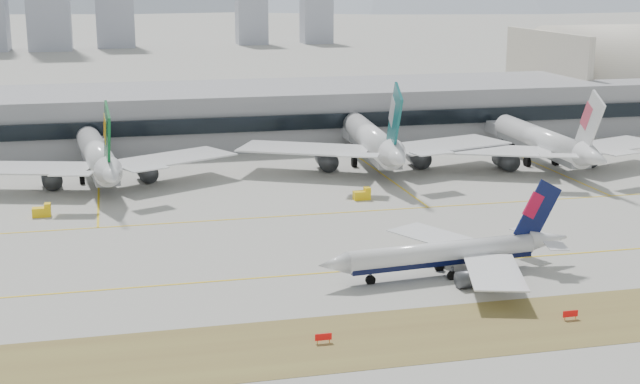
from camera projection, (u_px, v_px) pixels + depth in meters
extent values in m
plane|color=#9B9A91|center=(313.00, 264.00, 145.83)|extent=(3000.00, 3000.00, 0.00)
cube|color=brown|center=(368.00, 339.00, 115.58)|extent=(360.00, 18.00, 0.06)
cube|color=yellow|center=(320.00, 273.00, 141.10)|extent=(360.00, 0.45, 0.04)
cube|color=yellow|center=(279.00, 216.00, 174.18)|extent=(360.00, 0.45, 0.04)
cylinder|color=white|center=(441.00, 253.00, 139.14)|extent=(31.44, 6.28, 3.42)
cube|color=black|center=(441.00, 258.00, 139.36)|extent=(30.77, 5.71, 1.54)
cone|color=white|center=(333.00, 264.00, 133.56)|extent=(5.07, 3.84, 3.42)
cone|color=white|center=(547.00, 239.00, 144.96)|extent=(7.23, 4.04, 3.42)
cube|color=white|center=(438.00, 237.00, 149.24)|extent=(14.59, 18.52, 0.21)
cube|color=white|center=(526.00, 231.00, 148.59)|extent=(4.68, 5.60, 0.14)
cylinder|color=#3F4247|center=(436.00, 254.00, 146.23)|extent=(5.42, 3.03, 2.56)
cube|color=#3F4247|center=(436.00, 248.00, 145.99)|extent=(2.19, 0.46, 1.20)
cube|color=white|center=(494.00, 272.00, 131.79)|extent=(12.24, 18.36, 0.21)
cube|color=white|center=(556.00, 246.00, 140.41)|extent=(4.02, 5.34, 0.14)
cylinder|color=#3F4247|center=(473.00, 278.00, 134.60)|extent=(5.42, 3.03, 2.56)
cube|color=#3F4247|center=(473.00, 272.00, 134.35)|extent=(2.19, 0.46, 1.20)
cube|color=#0A1244|center=(538.00, 212.00, 143.16)|extent=(8.43, 1.08, 10.70)
cube|color=#B90C35|center=(533.00, 205.00, 142.61)|extent=(3.83, 0.73, 4.59)
cylinder|color=#3F4247|center=(371.00, 277.00, 136.11)|extent=(0.41, 0.41, 2.05)
cylinder|color=black|center=(370.00, 280.00, 136.21)|extent=(1.59, 0.74, 1.54)
cylinder|color=#3F4247|center=(452.00, 273.00, 138.01)|extent=(0.41, 0.41, 2.05)
cylinder|color=black|center=(452.00, 276.00, 138.12)|extent=(1.59, 0.74, 1.54)
cylinder|color=#3F4247|center=(440.00, 265.00, 142.10)|extent=(0.41, 0.41, 2.05)
cylinder|color=black|center=(439.00, 267.00, 142.21)|extent=(1.59, 0.74, 1.54)
cylinder|color=white|center=(97.00, 154.00, 202.56)|extent=(10.49, 44.36, 5.82)
cube|color=slate|center=(98.00, 161.00, 202.94)|extent=(9.53, 43.39, 2.62)
cone|color=white|center=(87.00, 135.00, 225.78)|extent=(6.50, 7.30, 5.82)
cone|color=white|center=(111.00, 175.00, 177.77)|extent=(6.83, 10.34, 5.82)
cube|color=white|center=(171.00, 158.00, 201.94)|extent=(30.67, 24.46, 0.35)
cube|color=white|center=(147.00, 168.00, 181.79)|extent=(9.18, 7.23, 0.23)
cylinder|color=#3F4247|center=(147.00, 171.00, 203.67)|extent=(5.12, 7.76, 4.36)
cube|color=#3F4247|center=(146.00, 164.00, 203.26)|extent=(0.76, 3.08, 2.04)
cube|color=white|center=(26.00, 168.00, 191.77)|extent=(30.36, 19.95, 0.35)
cube|color=white|center=(71.00, 174.00, 176.90)|extent=(8.85, 5.86, 0.23)
cylinder|color=#3F4247|center=(52.00, 178.00, 196.89)|extent=(5.12, 7.76, 4.36)
cube|color=#3F4247|center=(51.00, 170.00, 196.47)|extent=(0.76, 3.08, 2.04)
cube|color=#0C5626|center=(107.00, 138.00, 178.93)|extent=(1.82, 12.15, 15.61)
cube|color=orange|center=(106.00, 129.00, 179.64)|extent=(1.22, 5.52, 6.68)
cylinder|color=#3F4247|center=(91.00, 160.00, 218.98)|extent=(0.70, 0.70, 3.49)
cylinder|color=black|center=(91.00, 163.00, 219.15)|extent=(1.29, 2.71, 2.62)
cylinder|color=#3F4247|center=(82.00, 176.00, 201.33)|extent=(0.70, 0.70, 3.49)
cylinder|color=black|center=(82.00, 179.00, 201.50)|extent=(1.29, 2.71, 2.62)
cylinder|color=#3F4247|center=(116.00, 174.00, 203.77)|extent=(0.70, 0.70, 3.49)
cylinder|color=black|center=(116.00, 177.00, 203.95)|extent=(1.29, 2.71, 2.62)
cylinder|color=white|center=(370.00, 137.00, 219.63)|extent=(10.34, 48.29, 6.34)
cube|color=slate|center=(370.00, 144.00, 220.04)|extent=(9.32, 47.25, 2.85)
cone|color=white|center=(350.00, 120.00, 246.17)|extent=(6.93, 7.83, 6.34)
cone|color=white|center=(397.00, 158.00, 191.31)|extent=(7.21, 11.14, 6.34)
cube|color=white|center=(445.00, 145.00, 215.56)|extent=(33.19, 22.31, 0.38)
cube|color=white|center=(432.00, 153.00, 194.30)|extent=(9.70, 6.56, 0.25)
cylinder|color=#3F4247|center=(418.00, 157.00, 218.61)|extent=(5.41, 8.36, 4.75)
cube|color=#3F4247|center=(418.00, 149.00, 218.16)|extent=(0.75, 3.36, 2.22)
cube|color=white|center=(305.00, 149.00, 210.64)|extent=(33.45, 26.17, 0.38)
cube|color=white|center=(358.00, 155.00, 191.93)|extent=(9.99, 7.74, 0.25)
cylinder|color=#3F4247|center=(327.00, 160.00, 215.33)|extent=(5.41, 8.36, 4.75)
cube|color=#3F4247|center=(327.00, 152.00, 214.88)|extent=(0.75, 3.36, 2.22)
cube|color=#155B5E|center=(394.00, 121.00, 192.71)|extent=(1.68, 13.26, 17.00)
cube|color=#A1A3AB|center=(393.00, 111.00, 193.55)|extent=(1.20, 6.01, 7.28)
cylinder|color=#3F4247|center=(356.00, 144.00, 238.33)|extent=(0.76, 0.76, 3.80)
cylinder|color=black|center=(356.00, 147.00, 238.52)|extent=(1.35, 2.94, 2.85)
cylinder|color=#3F4247|center=(354.00, 159.00, 218.96)|extent=(0.76, 0.76, 3.80)
cylinder|color=black|center=(354.00, 162.00, 219.15)|extent=(1.35, 2.94, 2.85)
cylinder|color=#3F4247|center=(387.00, 158.00, 220.15)|extent=(0.76, 0.76, 3.80)
cylinder|color=black|center=(387.00, 161.00, 220.34)|extent=(1.35, 2.94, 2.85)
cylinder|color=white|center=(540.00, 139.00, 220.29)|extent=(7.10, 44.01, 5.80)
cube|color=slate|center=(540.00, 146.00, 220.67)|extent=(6.20, 43.10, 2.61)
cone|color=white|center=(500.00, 123.00, 244.34)|extent=(6.00, 6.87, 5.80)
cone|color=white|center=(594.00, 158.00, 194.62)|extent=(6.09, 9.91, 5.80)
cube|color=white|center=(611.00, 145.00, 217.44)|extent=(30.54, 21.63, 0.35)
cube|color=white|center=(621.00, 153.00, 197.73)|extent=(8.99, 6.37, 0.23)
cylinder|color=#3F4247|center=(585.00, 157.00, 219.93)|extent=(4.57, 7.43, 4.35)
cube|color=#3F4247|center=(586.00, 150.00, 219.52)|extent=(0.53, 3.06, 2.03)
cube|color=white|center=(491.00, 150.00, 211.30)|extent=(30.63, 22.88, 0.35)
cube|color=white|center=(559.00, 156.00, 194.78)|extent=(9.08, 6.75, 0.23)
cylinder|color=#3F4247|center=(506.00, 160.00, 215.84)|extent=(4.57, 7.43, 4.35)
cube|color=#3F4247|center=(506.00, 153.00, 215.43)|extent=(0.53, 3.06, 2.03)
cube|color=silver|center=(590.00, 124.00, 195.88)|extent=(0.88, 12.14, 15.56)
cube|color=#DE4E66|center=(587.00, 116.00, 196.64)|extent=(0.80, 5.49, 6.66)
cylinder|color=#3F4247|center=(512.00, 146.00, 237.25)|extent=(0.70, 0.70, 3.48)
cylinder|color=black|center=(512.00, 148.00, 237.42)|extent=(1.09, 2.64, 2.61)
cylinder|color=#3F4247|center=(527.00, 159.00, 219.49)|extent=(0.70, 0.70, 3.48)
cylinder|color=black|center=(527.00, 162.00, 219.67)|extent=(1.09, 2.64, 2.61)
cylinder|color=#3F4247|center=(556.00, 158.00, 220.97)|extent=(0.70, 0.70, 3.48)
cylinder|color=black|center=(555.00, 161.00, 221.14)|extent=(1.09, 2.64, 2.61)
cube|color=gray|center=(223.00, 114.00, 252.75)|extent=(280.00, 42.00, 15.00)
cube|color=black|center=(233.00, 125.00, 232.32)|extent=(280.00, 1.20, 4.00)
cube|color=beige|center=(545.00, 74.00, 294.72)|extent=(2.00, 57.00, 27.90)
cube|color=red|center=(323.00, 337.00, 114.04)|extent=(2.20, 0.15, 0.90)
cylinder|color=orange|center=(317.00, 342.00, 114.02)|extent=(0.10, 0.10, 0.50)
cylinder|color=orange|center=(329.00, 341.00, 114.38)|extent=(0.10, 0.10, 0.50)
cube|color=red|center=(570.00, 314.00, 121.84)|extent=(2.20, 0.15, 0.90)
cylinder|color=orange|center=(565.00, 319.00, 121.82)|extent=(0.10, 0.10, 0.50)
cylinder|color=orange|center=(575.00, 318.00, 122.17)|extent=(0.10, 0.10, 0.50)
cube|color=yellow|center=(42.00, 212.00, 173.99)|extent=(3.50, 2.00, 1.80)
cube|color=yellow|center=(47.00, 206.00, 173.97)|extent=(1.20, 1.80, 1.00)
cylinder|color=black|center=(35.00, 216.00, 173.09)|extent=(0.70, 0.30, 0.70)
cylinder|color=black|center=(36.00, 214.00, 174.61)|extent=(0.70, 0.30, 0.70)
cylinder|color=black|center=(48.00, 215.00, 173.63)|extent=(0.70, 0.30, 0.70)
cylinder|color=black|center=(48.00, 213.00, 175.14)|extent=(0.70, 0.30, 0.70)
cube|color=yellow|center=(362.00, 195.00, 187.14)|extent=(3.50, 2.00, 1.80)
cube|color=yellow|center=(367.00, 190.00, 187.12)|extent=(1.20, 1.80, 1.00)
cylinder|color=black|center=(357.00, 199.00, 186.24)|extent=(0.70, 0.30, 0.70)
cylinder|color=black|center=(355.00, 197.00, 187.75)|extent=(0.70, 0.30, 0.70)
cylinder|color=black|center=(368.00, 199.00, 186.78)|extent=(0.70, 0.30, 0.70)
cylinder|color=black|center=(366.00, 197.00, 188.29)|extent=(0.70, 0.30, 0.70)
cube|color=#9CA0B1|center=(251.00, 3.00, 598.10)|extent=(20.00, 18.00, 55.00)
cube|color=#9CA0B1|center=(316.00, 8.00, 609.01)|extent=(20.00, 18.00, 48.00)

